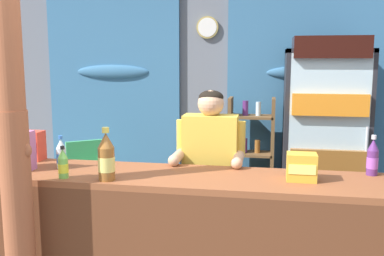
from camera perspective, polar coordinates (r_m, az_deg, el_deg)
back_wall_curtained at (r=4.93m, az=3.16°, el=6.22°), size 5.29×0.22×2.85m
stall_counter at (r=2.80m, az=-3.21°, el=-14.10°), size 3.53×0.56×0.98m
timber_post at (r=2.66m, az=-22.39°, el=0.84°), size 0.19×0.17×2.83m
drink_fridge at (r=4.47m, az=16.95°, el=0.21°), size 0.79×0.65×1.91m
bottle_shelf_rack at (r=4.65m, az=7.66°, el=-3.80°), size 0.48×0.28×1.31m
plastic_lawn_chair at (r=4.66m, az=-13.15°, el=-6.30°), size 0.62×0.62×0.86m
shopkeeper at (r=3.23m, az=2.40°, el=-4.79°), size 0.51×0.42×1.48m
soda_bottle_iced_tea at (r=2.68m, az=-11.11°, el=-3.86°), size 0.10×0.10×0.32m
soda_bottle_grape_soda at (r=2.97m, az=22.48°, el=-3.66°), size 0.07×0.07×0.26m
soda_bottle_water at (r=3.05m, az=-16.68°, el=-3.32°), size 0.06×0.06×0.22m
soda_bottle_lime_soda at (r=2.80m, az=-16.45°, el=-4.58°), size 0.06×0.06×0.20m
snack_box_choco_powder at (r=2.71m, az=14.09°, el=-4.95°), size 0.18×0.14×0.17m
snack_box_crackers at (r=3.38m, az=-20.54°, el=-2.14°), size 0.21×0.13×0.21m
snack_box_wafer at (r=3.10m, az=-22.02°, el=-2.72°), size 0.24×0.11×0.26m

